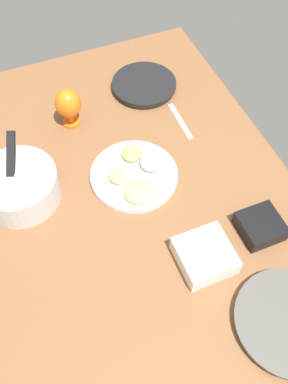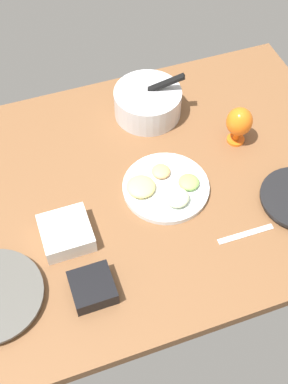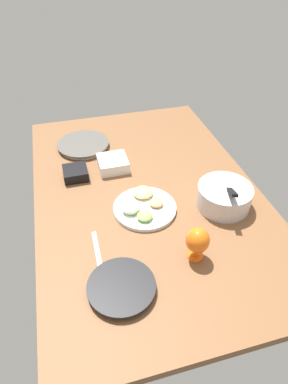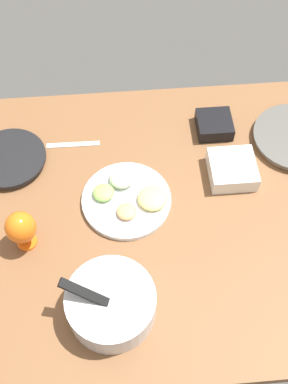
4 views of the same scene
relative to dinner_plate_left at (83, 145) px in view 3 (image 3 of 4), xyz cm
name	(u,v)px [view 3 (image 3 of 4)]	position (x,y,z in cm)	size (l,w,h in cm)	color
ground_plane	(147,193)	(45.96, 24.15, -3.42)	(160.00, 104.00, 4.00)	brown
dinner_plate_left	(83,145)	(0.00, 0.00, 0.00)	(28.73, 28.73, 2.72)	silver
dinner_plate_right	(121,287)	(96.23, 1.13, 0.08)	(24.10, 24.10, 2.88)	#4C4C51
mixing_bowl	(224,196)	(65.00, 54.45, 4.10)	(24.85, 24.01, 16.68)	silver
fruit_platter	(144,206)	(58.41, 19.33, 0.23)	(28.00, 28.00, 5.29)	silver
hurricane_glass_orange	(198,241)	(89.29, 31.47, 7.45)	(8.90, 8.90, 14.46)	orange
square_bowl_black	(75,172)	(26.79, -7.14, 1.36)	(11.82, 11.82, 4.99)	black
square_bowl_white	(113,163)	(24.23, 12.25, 1.82)	(14.65, 14.65, 5.81)	white
fork_by_right_plate	(97,248)	(75.54, -4.37, -1.12)	(18.00, 1.80, 0.60)	silver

